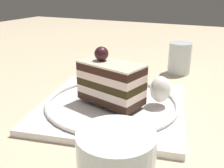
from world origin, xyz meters
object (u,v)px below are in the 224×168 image
Objects in this scene: whipped_cream_dollop at (160,89)px; drink_glass_near at (180,59)px; dessert_plate at (112,105)px; fork at (107,78)px; cake_slice at (111,81)px.

whipped_cream_dollop is 0.59× the size of drink_glass_near.
whipped_cream_dollop reaches higher than dessert_plate.
dessert_plate is 6.39× the size of whipped_cream_dollop.
drink_glass_near is at bearing -103.61° from dessert_plate.
fork is at bearing -25.58° from whipped_cream_dollop.
cake_slice is 0.12m from fork.
drink_glass_near is at bearing -125.76° from fork.
fork is (0.06, -0.09, 0.01)m from dessert_plate.
fork is 0.21m from drink_glass_near.
whipped_cream_dollop reaches higher than fork.
cake_slice is at bearing 22.70° from whipped_cream_dollop.
cake_slice is 2.65× the size of whipped_cream_dollop.
dessert_plate is at bearing -96.96° from cake_slice.
cake_slice reaches higher than whipped_cream_dollop.
fork reaches higher than dessert_plate.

